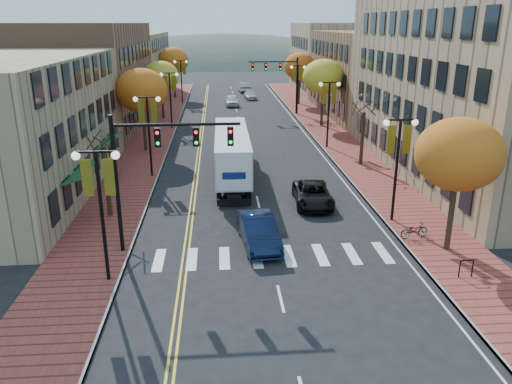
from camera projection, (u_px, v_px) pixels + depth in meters
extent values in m
plane|color=black|center=(275.00, 276.00, 22.88)|extent=(200.00, 200.00, 0.00)
cube|color=brown|center=(157.00, 131.00, 52.89)|extent=(4.00, 85.00, 0.15)
cube|color=brown|center=(324.00, 129.00, 54.19)|extent=(4.00, 85.00, 0.15)
cube|color=brown|center=(82.00, 77.00, 53.88)|extent=(12.00, 24.00, 11.00)
cube|color=#9E8966|center=(123.00, 65.00, 77.72)|extent=(12.00, 26.00, 9.50)
cube|color=#997F5B|center=(500.00, 73.00, 36.90)|extent=(15.00, 28.00, 15.00)
cube|color=brown|center=(385.00, 74.00, 62.25)|extent=(15.00, 24.00, 10.00)
cube|color=#9E8966|center=(343.00, 58.00, 82.86)|extent=(15.00, 20.00, 11.00)
cylinder|color=#382619|center=(107.00, 181.00, 29.06)|extent=(0.28, 0.28, 4.20)
cylinder|color=#382619|center=(144.00, 123.00, 44.06)|extent=(0.28, 0.28, 4.90)
ellipsoid|color=orange|center=(142.00, 90.00, 43.13)|extent=(4.48, 4.48, 3.81)
cylinder|color=#382619|center=(163.00, 99.00, 59.22)|extent=(0.28, 0.28, 4.55)
ellipsoid|color=yellow|center=(161.00, 76.00, 58.36)|extent=(4.16, 4.16, 3.54)
cylinder|color=#382619|center=(174.00, 80.00, 76.13)|extent=(0.28, 0.28, 5.04)
ellipsoid|color=orange|center=(173.00, 60.00, 75.18)|extent=(4.61, 4.61, 3.92)
cylinder|color=#382619|center=(452.00, 206.00, 24.64)|extent=(0.28, 0.28, 4.55)
ellipsoid|color=orange|center=(459.00, 154.00, 23.79)|extent=(4.16, 4.16, 3.54)
cylinder|color=#382619|center=(362.00, 139.00, 39.80)|extent=(0.28, 0.28, 4.20)
cylinder|color=#382619|center=(322.00, 103.00, 54.79)|extent=(0.28, 0.28, 4.90)
ellipsoid|color=yellow|center=(323.00, 77.00, 53.87)|extent=(4.48, 4.48, 3.81)
cylinder|color=#382619|center=(299.00, 87.00, 69.92)|extent=(0.28, 0.28, 4.76)
ellipsoid|color=orange|center=(300.00, 66.00, 69.02)|extent=(4.35, 4.35, 3.70)
cylinder|color=black|center=(103.00, 220.00, 21.38)|extent=(0.16, 0.16, 6.00)
cylinder|color=black|center=(95.00, 152.00, 20.41)|extent=(1.60, 0.10, 0.10)
sphere|color=#FFF2CC|center=(76.00, 156.00, 20.40)|extent=(0.36, 0.36, 0.36)
sphere|color=#FFF2CC|center=(115.00, 155.00, 20.52)|extent=(0.36, 0.36, 0.36)
cube|color=#ABA016|center=(87.00, 178.00, 20.73)|extent=(0.45, 0.03, 1.60)
cube|color=#ABA016|center=(109.00, 177.00, 20.80)|extent=(0.45, 0.03, 1.60)
cylinder|color=black|center=(149.00, 138.00, 36.48)|extent=(0.16, 0.16, 6.00)
cylinder|color=black|center=(147.00, 97.00, 35.52)|extent=(1.60, 0.10, 0.10)
sphere|color=#FFF2CC|center=(135.00, 99.00, 35.51)|extent=(0.36, 0.36, 0.36)
sphere|color=#FFF2CC|center=(158.00, 99.00, 35.62)|extent=(0.36, 0.36, 0.36)
cube|color=#ABA016|center=(141.00, 112.00, 35.84)|extent=(0.45, 0.03, 1.60)
cube|color=#ABA016|center=(154.00, 112.00, 35.90)|extent=(0.45, 0.03, 1.60)
cylinder|color=black|center=(171.00, 102.00, 53.47)|extent=(0.16, 0.16, 6.00)
cylinder|color=black|center=(169.00, 73.00, 52.51)|extent=(1.60, 0.10, 0.10)
sphere|color=#FFF2CC|center=(161.00, 74.00, 52.50)|extent=(0.36, 0.36, 0.36)
sphere|color=#FFF2CC|center=(177.00, 74.00, 52.61)|extent=(0.36, 0.36, 0.36)
cube|color=#ABA016|center=(165.00, 84.00, 52.83)|extent=(0.45, 0.03, 1.60)
cube|color=#ABA016|center=(174.00, 83.00, 52.90)|extent=(0.45, 0.03, 1.60)
cylinder|color=black|center=(182.00, 83.00, 70.47)|extent=(0.16, 0.16, 6.00)
cylinder|color=black|center=(181.00, 61.00, 69.50)|extent=(1.60, 0.10, 0.10)
sphere|color=#FFF2CC|center=(175.00, 62.00, 69.49)|extent=(0.36, 0.36, 0.36)
sphere|color=#FFF2CC|center=(186.00, 62.00, 69.61)|extent=(0.36, 0.36, 0.36)
cube|color=#ABA016|center=(178.00, 69.00, 69.82)|extent=(0.45, 0.03, 1.60)
cube|color=#ABA016|center=(184.00, 69.00, 69.89)|extent=(0.45, 0.03, 1.60)
cylinder|color=black|center=(396.00, 173.00, 28.12)|extent=(0.16, 0.16, 6.00)
cylinder|color=black|center=(401.00, 120.00, 27.15)|extent=(1.60, 0.10, 0.10)
sphere|color=#FFF2CC|center=(386.00, 123.00, 27.14)|extent=(0.36, 0.36, 0.36)
sphere|color=#FFF2CC|center=(415.00, 122.00, 27.26)|extent=(0.36, 0.36, 0.36)
cube|color=#ABA016|center=(391.00, 140.00, 27.48)|extent=(0.45, 0.03, 1.60)
cube|color=#ABA016|center=(407.00, 139.00, 27.54)|extent=(0.45, 0.03, 1.60)
cylinder|color=black|center=(328.00, 116.00, 45.11)|extent=(0.16, 0.16, 6.00)
cylinder|color=black|center=(330.00, 82.00, 44.15)|extent=(1.60, 0.10, 0.10)
sphere|color=#FFF2CC|center=(321.00, 84.00, 44.14)|extent=(0.36, 0.36, 0.36)
sphere|color=#FFF2CC|center=(339.00, 84.00, 44.25)|extent=(0.36, 0.36, 0.36)
cube|color=#ABA016|center=(324.00, 95.00, 44.47)|extent=(0.45, 0.03, 1.60)
cube|color=#ABA016|center=(334.00, 95.00, 44.53)|extent=(0.45, 0.03, 1.60)
cylinder|color=black|center=(298.00, 91.00, 62.10)|extent=(0.16, 0.16, 6.00)
cylinder|color=black|center=(298.00, 66.00, 61.14)|extent=(1.60, 0.10, 0.10)
sphere|color=#FFF2CC|center=(292.00, 67.00, 61.13)|extent=(0.36, 0.36, 0.36)
sphere|color=#FFF2CC|center=(305.00, 67.00, 61.24)|extent=(0.36, 0.36, 0.36)
cube|color=#ABA016|center=(294.00, 75.00, 61.46)|extent=(0.45, 0.03, 1.60)
cube|color=#ABA016|center=(302.00, 75.00, 61.52)|extent=(0.45, 0.03, 1.60)
cylinder|color=black|center=(117.00, 187.00, 24.06)|extent=(0.20, 0.20, 7.00)
cylinder|color=black|center=(176.00, 125.00, 23.31)|extent=(6.00, 0.14, 0.14)
cube|color=black|center=(158.00, 138.00, 23.43)|extent=(0.30, 0.25, 0.90)
sphere|color=#FF0C0C|center=(157.00, 133.00, 23.22)|extent=(0.16, 0.16, 0.16)
cube|color=black|center=(196.00, 137.00, 23.56)|extent=(0.30, 0.25, 0.90)
sphere|color=#FF0C0C|center=(196.00, 132.00, 23.35)|extent=(0.16, 0.16, 0.16)
cube|color=black|center=(230.00, 136.00, 23.68)|extent=(0.30, 0.25, 0.90)
sphere|color=#FF0C0C|center=(230.00, 132.00, 23.47)|extent=(0.16, 0.16, 0.16)
cylinder|color=black|center=(297.00, 87.00, 61.94)|extent=(0.20, 0.20, 7.00)
cylinder|color=black|center=(273.00, 62.00, 60.75)|extent=(6.00, 0.14, 0.14)
cube|color=black|center=(280.00, 67.00, 61.01)|extent=(0.30, 0.25, 0.90)
sphere|color=#FF0C0C|center=(281.00, 65.00, 60.80)|extent=(0.16, 0.16, 0.16)
cube|color=black|center=(266.00, 67.00, 60.88)|extent=(0.30, 0.25, 0.90)
sphere|color=#FF0C0C|center=(266.00, 65.00, 60.67)|extent=(0.16, 0.16, 0.16)
cube|color=black|center=(253.00, 67.00, 60.77)|extent=(0.30, 0.25, 0.90)
sphere|color=#FF0C0C|center=(253.00, 65.00, 60.55)|extent=(0.16, 0.16, 0.16)
cube|color=black|center=(232.00, 171.00, 36.44)|extent=(0.99, 11.73, 0.32)
cube|color=silver|center=(232.00, 150.00, 35.94)|extent=(2.44, 11.74, 2.53)
cube|color=black|center=(230.00, 139.00, 43.03)|extent=(2.28, 2.72, 2.25)
cylinder|color=black|center=(219.00, 196.00, 32.05)|extent=(0.32, 0.90, 0.90)
cylinder|color=black|center=(249.00, 195.00, 32.18)|extent=(0.32, 0.90, 0.90)
cylinder|color=black|center=(219.00, 191.00, 33.08)|extent=(0.32, 0.90, 0.90)
cylinder|color=black|center=(248.00, 190.00, 33.20)|extent=(0.32, 0.90, 0.90)
cylinder|color=black|center=(219.00, 154.00, 42.28)|extent=(0.32, 0.90, 0.90)
cylinder|color=black|center=(242.00, 154.00, 42.40)|extent=(0.32, 0.90, 0.90)
cylinder|color=black|center=(219.00, 149.00, 44.15)|extent=(0.32, 0.90, 0.90)
cylinder|color=black|center=(241.00, 148.00, 44.27)|extent=(0.32, 0.90, 0.90)
imported|color=black|center=(258.00, 231.00, 25.82)|extent=(2.16, 4.94, 1.58)
imported|color=black|center=(313.00, 194.00, 31.67)|extent=(2.51, 5.01, 1.36)
imported|color=silver|center=(232.00, 101.00, 69.44)|extent=(1.86, 4.39, 1.48)
imported|color=#B8B8C0|center=(250.00, 95.00, 75.67)|extent=(1.98, 4.25, 1.20)
imported|color=#A4A4AB|center=(244.00, 87.00, 83.32)|extent=(2.16, 5.12, 1.64)
imported|color=gray|center=(414.00, 230.00, 26.47)|extent=(1.69, 0.89, 0.85)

